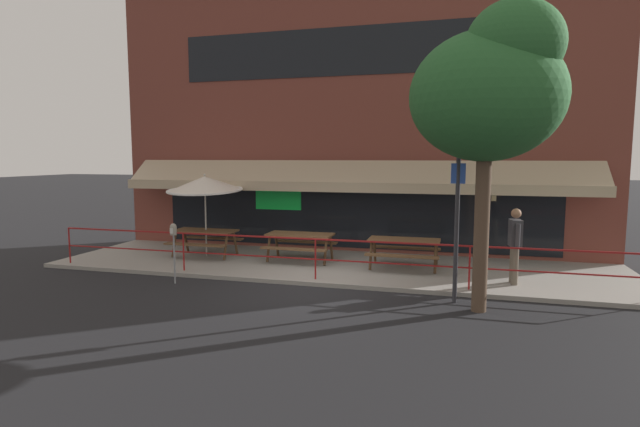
{
  "coord_description": "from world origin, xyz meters",
  "views": [
    {
      "loc": [
        3.11,
        -10.7,
        2.96
      ],
      "look_at": [
        -0.24,
        1.6,
        1.5
      ],
      "focal_mm": 28.0,
      "sensor_mm": 36.0,
      "label": 1
    }
  ],
  "objects_px": {
    "picnic_table_left": "(205,236)",
    "pedestrian_walking": "(515,242)",
    "parking_meter_near": "(173,235)",
    "picnic_table_centre": "(300,239)",
    "street_sign_pole": "(457,211)",
    "picnic_table_right": "(404,245)",
    "street_tree_curbside": "(492,88)",
    "patio_umbrella_left": "(205,184)"
  },
  "relations": [
    {
      "from": "patio_umbrella_left",
      "to": "street_tree_curbside",
      "type": "xyz_separation_m",
      "value": [
        7.48,
        -3.09,
        2.01
      ]
    },
    {
      "from": "street_tree_curbside",
      "to": "patio_umbrella_left",
      "type": "bearing_deg",
      "value": 157.58
    },
    {
      "from": "picnic_table_left",
      "to": "picnic_table_right",
      "type": "relative_size",
      "value": 1.0
    },
    {
      "from": "picnic_table_right",
      "to": "patio_umbrella_left",
      "type": "bearing_deg",
      "value": 178.21
    },
    {
      "from": "parking_meter_near",
      "to": "street_sign_pole",
      "type": "distance_m",
      "value": 6.37
    },
    {
      "from": "picnic_table_left",
      "to": "street_tree_curbside",
      "type": "xyz_separation_m",
      "value": [
        7.48,
        -3.01,
        3.48
      ]
    },
    {
      "from": "pedestrian_walking",
      "to": "street_sign_pole",
      "type": "distance_m",
      "value": 2.16
    },
    {
      "from": "picnic_table_left",
      "to": "street_sign_pole",
      "type": "relative_size",
      "value": 0.49
    },
    {
      "from": "picnic_table_centre",
      "to": "street_tree_curbside",
      "type": "bearing_deg",
      "value": -33.71
    },
    {
      "from": "pedestrian_walking",
      "to": "patio_umbrella_left",
      "type": "bearing_deg",
      "value": 172.69
    },
    {
      "from": "patio_umbrella_left",
      "to": "pedestrian_walking",
      "type": "bearing_deg",
      "value": -7.31
    },
    {
      "from": "picnic_table_left",
      "to": "picnic_table_right",
      "type": "xyz_separation_m",
      "value": [
        5.68,
        -0.1,
        0.0
      ]
    },
    {
      "from": "pedestrian_walking",
      "to": "street_sign_pole",
      "type": "height_order",
      "value": "street_sign_pole"
    },
    {
      "from": "picnic_table_right",
      "to": "street_sign_pole",
      "type": "height_order",
      "value": "street_sign_pole"
    },
    {
      "from": "picnic_table_left",
      "to": "pedestrian_walking",
      "type": "relative_size",
      "value": 1.05
    },
    {
      "from": "picnic_table_left",
      "to": "picnic_table_centre",
      "type": "bearing_deg",
      "value": 1.82
    },
    {
      "from": "patio_umbrella_left",
      "to": "street_tree_curbside",
      "type": "height_order",
      "value": "street_tree_curbside"
    },
    {
      "from": "parking_meter_near",
      "to": "street_tree_curbside",
      "type": "relative_size",
      "value": 0.25
    },
    {
      "from": "patio_umbrella_left",
      "to": "picnic_table_left",
      "type": "bearing_deg",
      "value": -90.0
    },
    {
      "from": "parking_meter_near",
      "to": "street_tree_curbside",
      "type": "xyz_separation_m",
      "value": [
        6.86,
        -0.37,
        3.04
      ]
    },
    {
      "from": "picnic_table_centre",
      "to": "parking_meter_near",
      "type": "xyz_separation_m",
      "value": [
        -2.21,
        -2.73,
        0.44
      ]
    },
    {
      "from": "picnic_table_centre",
      "to": "picnic_table_right",
      "type": "relative_size",
      "value": 1.0
    },
    {
      "from": "picnic_table_left",
      "to": "picnic_table_centre",
      "type": "height_order",
      "value": "same"
    },
    {
      "from": "picnic_table_right",
      "to": "patio_umbrella_left",
      "type": "distance_m",
      "value": 5.87
    },
    {
      "from": "picnic_table_right",
      "to": "street_sign_pole",
      "type": "relative_size",
      "value": 0.49
    },
    {
      "from": "pedestrian_walking",
      "to": "picnic_table_centre",
      "type": "bearing_deg",
      "value": 168.81
    },
    {
      "from": "pedestrian_walking",
      "to": "street_tree_curbside",
      "type": "bearing_deg",
      "value": -110.1
    },
    {
      "from": "patio_umbrella_left",
      "to": "street_tree_curbside",
      "type": "distance_m",
      "value": 8.34
    },
    {
      "from": "parking_meter_near",
      "to": "pedestrian_walking",
      "type": "bearing_deg",
      "value": 12.34
    },
    {
      "from": "picnic_table_left",
      "to": "patio_umbrella_left",
      "type": "xyz_separation_m",
      "value": [
        -0.0,
        0.08,
        1.47
      ]
    },
    {
      "from": "picnic_table_right",
      "to": "street_sign_pole",
      "type": "xyz_separation_m",
      "value": [
        1.27,
        -2.41,
        1.17
      ]
    },
    {
      "from": "picnic_table_right",
      "to": "parking_meter_near",
      "type": "distance_m",
      "value": 5.67
    },
    {
      "from": "picnic_table_left",
      "to": "street_sign_pole",
      "type": "bearing_deg",
      "value": -19.83
    },
    {
      "from": "patio_umbrella_left",
      "to": "street_sign_pole",
      "type": "xyz_separation_m",
      "value": [
        6.95,
        -2.59,
        -0.3
      ]
    },
    {
      "from": "picnic_table_right",
      "to": "street_tree_curbside",
      "type": "height_order",
      "value": "street_tree_curbside"
    },
    {
      "from": "picnic_table_right",
      "to": "picnic_table_centre",
      "type": "bearing_deg",
      "value": 176.21
    },
    {
      "from": "picnic_table_centre",
      "to": "parking_meter_near",
      "type": "bearing_deg",
      "value": -129.04
    },
    {
      "from": "picnic_table_centre",
      "to": "street_tree_curbside",
      "type": "relative_size",
      "value": 0.32
    },
    {
      "from": "patio_umbrella_left",
      "to": "street_tree_curbside",
      "type": "bearing_deg",
      "value": -22.42
    },
    {
      "from": "street_sign_pole",
      "to": "street_tree_curbside",
      "type": "xyz_separation_m",
      "value": [
        0.53,
        -0.5,
        2.31
      ]
    },
    {
      "from": "pedestrian_walking",
      "to": "street_sign_pole",
      "type": "bearing_deg",
      "value": -129.83
    },
    {
      "from": "patio_umbrella_left",
      "to": "street_tree_curbside",
      "type": "relative_size",
      "value": 0.42
    }
  ]
}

